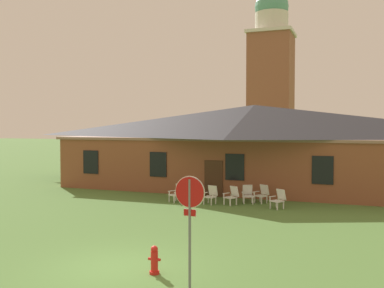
{
  "coord_description": "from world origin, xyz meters",
  "views": [
    {
      "loc": [
        6.37,
        -10.78,
        4.1
      ],
      "look_at": [
        -0.75,
        8.12,
        3.25
      ],
      "focal_mm": 40.6,
      "sensor_mm": 36.0,
      "label": 1
    }
  ],
  "objects_px": {
    "stop_sign": "(190,209)",
    "lawn_chair_right_end": "(248,194)",
    "lawn_chair_middle": "(232,195)",
    "fire_hydrant": "(154,260)",
    "lawn_chair_by_porch": "(177,193)",
    "lawn_chair_left_end": "(211,194)",
    "lawn_chair_under_eave": "(279,199)",
    "lawn_chair_far_side": "(262,193)",
    "lawn_chair_near_door": "(194,192)"
  },
  "relations": [
    {
      "from": "lawn_chair_near_door",
      "to": "lawn_chair_left_end",
      "type": "distance_m",
      "value": 1.17
    },
    {
      "from": "stop_sign",
      "to": "lawn_chair_middle",
      "type": "xyz_separation_m",
      "value": [
        -2.1,
        11.62,
        -1.53
      ]
    },
    {
      "from": "lawn_chair_left_end",
      "to": "lawn_chair_far_side",
      "type": "height_order",
      "value": "same"
    },
    {
      "from": "lawn_chair_left_end",
      "to": "lawn_chair_under_eave",
      "type": "relative_size",
      "value": 1.0
    },
    {
      "from": "lawn_chair_under_eave",
      "to": "lawn_chair_right_end",
      "type": "bearing_deg",
      "value": 151.77
    },
    {
      "from": "lawn_chair_right_end",
      "to": "fire_hydrant",
      "type": "height_order",
      "value": "lawn_chair_right_end"
    },
    {
      "from": "stop_sign",
      "to": "lawn_chair_right_end",
      "type": "relative_size",
      "value": 2.98
    },
    {
      "from": "stop_sign",
      "to": "lawn_chair_middle",
      "type": "bearing_deg",
      "value": 100.24
    },
    {
      "from": "lawn_chair_left_end",
      "to": "lawn_chair_far_side",
      "type": "bearing_deg",
      "value": 27.66
    },
    {
      "from": "lawn_chair_middle",
      "to": "lawn_chair_far_side",
      "type": "height_order",
      "value": "same"
    },
    {
      "from": "lawn_chair_far_side",
      "to": "lawn_chair_under_eave",
      "type": "distance_m",
      "value": 1.71
    },
    {
      "from": "stop_sign",
      "to": "lawn_chair_middle",
      "type": "distance_m",
      "value": 11.9
    },
    {
      "from": "lawn_chair_left_end",
      "to": "lawn_chair_middle",
      "type": "xyz_separation_m",
      "value": [
        1.08,
        0.18,
        0.0
      ]
    },
    {
      "from": "stop_sign",
      "to": "lawn_chair_left_end",
      "type": "relative_size",
      "value": 2.98
    },
    {
      "from": "lawn_chair_under_eave",
      "to": "fire_hydrant",
      "type": "height_order",
      "value": "lawn_chair_under_eave"
    },
    {
      "from": "stop_sign",
      "to": "lawn_chair_right_end",
      "type": "distance_m",
      "value": 12.53
    },
    {
      "from": "fire_hydrant",
      "to": "lawn_chair_far_side",
      "type": "bearing_deg",
      "value": 87.28
    },
    {
      "from": "stop_sign",
      "to": "lawn_chair_far_side",
      "type": "bearing_deg",
      "value": 93.3
    },
    {
      "from": "lawn_chair_near_door",
      "to": "lawn_chair_right_end",
      "type": "height_order",
      "value": "same"
    },
    {
      "from": "lawn_chair_by_porch",
      "to": "lawn_chair_right_end",
      "type": "relative_size",
      "value": 1.0
    },
    {
      "from": "lawn_chair_left_end",
      "to": "lawn_chair_under_eave",
      "type": "height_order",
      "value": "same"
    },
    {
      "from": "stop_sign",
      "to": "lawn_chair_far_side",
      "type": "height_order",
      "value": "stop_sign"
    },
    {
      "from": "stop_sign",
      "to": "lawn_chair_near_door",
      "type": "height_order",
      "value": "stop_sign"
    },
    {
      "from": "stop_sign",
      "to": "lawn_chair_by_porch",
      "type": "bearing_deg",
      "value": 114.13
    },
    {
      "from": "fire_hydrant",
      "to": "lawn_chair_middle",
      "type": "bearing_deg",
      "value": 94.15
    },
    {
      "from": "lawn_chair_left_end",
      "to": "lawn_chair_far_side",
      "type": "xyz_separation_m",
      "value": [
        2.45,
        1.28,
        0.0
      ]
    },
    {
      "from": "stop_sign",
      "to": "lawn_chair_far_side",
      "type": "xyz_separation_m",
      "value": [
        -0.73,
        12.72,
        -1.53
      ]
    },
    {
      "from": "stop_sign",
      "to": "lawn_chair_left_end",
      "type": "distance_m",
      "value": 11.97
    },
    {
      "from": "lawn_chair_left_end",
      "to": "lawn_chair_middle",
      "type": "relative_size",
      "value": 1.0
    },
    {
      "from": "stop_sign",
      "to": "lawn_chair_by_porch",
      "type": "relative_size",
      "value": 2.98
    },
    {
      "from": "lawn_chair_by_porch",
      "to": "fire_hydrant",
      "type": "relative_size",
      "value": 1.21
    },
    {
      "from": "lawn_chair_by_porch",
      "to": "lawn_chair_middle",
      "type": "bearing_deg",
      "value": 4.82
    },
    {
      "from": "lawn_chair_near_door",
      "to": "fire_hydrant",
      "type": "distance_m",
      "value": 11.59
    },
    {
      "from": "fire_hydrant",
      "to": "lawn_chair_under_eave",
      "type": "bearing_deg",
      "value": 81.24
    },
    {
      "from": "lawn_chair_by_porch",
      "to": "lawn_chair_left_end",
      "type": "height_order",
      "value": "same"
    },
    {
      "from": "lawn_chair_by_porch",
      "to": "lawn_chair_near_door",
      "type": "xyz_separation_m",
      "value": [
        0.82,
        0.5,
        0.0
      ]
    },
    {
      "from": "stop_sign",
      "to": "lawn_chair_left_end",
      "type": "height_order",
      "value": "stop_sign"
    },
    {
      "from": "lawn_chair_left_end",
      "to": "lawn_chair_right_end",
      "type": "bearing_deg",
      "value": 27.88
    },
    {
      "from": "lawn_chair_left_end",
      "to": "lawn_chair_far_side",
      "type": "distance_m",
      "value": 2.76
    },
    {
      "from": "lawn_chair_by_porch",
      "to": "lawn_chair_under_eave",
      "type": "xyz_separation_m",
      "value": [
        5.44,
        0.03,
        0.0
      ]
    },
    {
      "from": "stop_sign",
      "to": "lawn_chair_far_side",
      "type": "distance_m",
      "value": 12.83
    },
    {
      "from": "lawn_chair_under_eave",
      "to": "lawn_chair_near_door",
      "type": "bearing_deg",
      "value": 174.18
    },
    {
      "from": "lawn_chair_middle",
      "to": "lawn_chair_far_side",
      "type": "bearing_deg",
      "value": 38.83
    },
    {
      "from": "lawn_chair_by_porch",
      "to": "lawn_chair_far_side",
      "type": "xyz_separation_m",
      "value": [
        4.36,
        1.35,
        0.0
      ]
    },
    {
      "from": "lawn_chair_left_end",
      "to": "stop_sign",
      "type": "bearing_deg",
      "value": -74.45
    },
    {
      "from": "fire_hydrant",
      "to": "lawn_chair_left_end",
      "type": "bearing_deg",
      "value": 99.89
    },
    {
      "from": "lawn_chair_middle",
      "to": "fire_hydrant",
      "type": "bearing_deg",
      "value": -85.85
    },
    {
      "from": "lawn_chair_middle",
      "to": "lawn_chair_under_eave",
      "type": "relative_size",
      "value": 1.0
    },
    {
      "from": "lawn_chair_under_eave",
      "to": "lawn_chair_middle",
      "type": "bearing_deg",
      "value": 174.91
    },
    {
      "from": "lawn_chair_left_end",
      "to": "lawn_chair_under_eave",
      "type": "bearing_deg",
      "value": -0.56
    }
  ]
}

